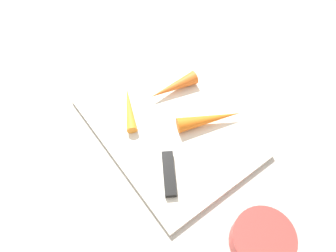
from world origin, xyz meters
TOP-DOWN VIEW (x-y plane):
  - ground_plane at (0.00, 0.00)m, footprint 1.40×1.40m
  - cutting_board at (0.00, 0.00)m, footprint 0.36×0.26m
  - knife at (-0.08, 0.06)m, footprint 0.18×0.12m
  - carrot_medium at (0.07, -0.06)m, footprint 0.04×0.12m
  - carrot_longest at (-0.05, -0.07)m, footprint 0.08×0.13m
  - carrot_shortest at (0.08, 0.04)m, footprint 0.11×0.07m
  - small_bowl at (-0.28, 0.01)m, footprint 0.11×0.11m

SIDE VIEW (x-z plane):
  - ground_plane at x=0.00m, z-range 0.00..0.00m
  - cutting_board at x=0.00m, z-range 0.00..0.01m
  - knife at x=-0.08m, z-range 0.01..0.02m
  - small_bowl at x=-0.28m, z-range 0.00..0.04m
  - carrot_shortest at x=0.08m, z-range 0.01..0.03m
  - carrot_medium at x=0.07m, z-range 0.01..0.04m
  - carrot_longest at x=-0.05m, z-range 0.01..0.04m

